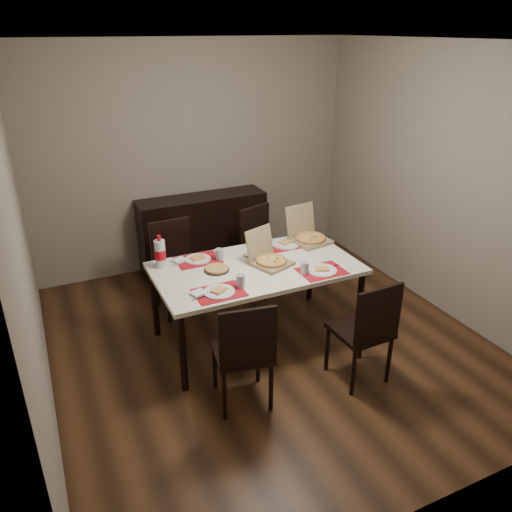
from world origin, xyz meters
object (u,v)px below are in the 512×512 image
sideboard (203,232)px  dining_table (256,273)px  chair_near_left (244,351)px  pizza_box_center (269,259)px  chair_far_right (262,245)px  chair_far_left (175,262)px  soda_bottle (160,254)px  chair_near_right (366,328)px  dip_bowl (249,254)px

sideboard → dining_table: size_ratio=0.83×
chair_near_left → pizza_box_center: bearing=53.4°
chair_far_right → pizza_box_center: 1.01m
sideboard → chair_far_left: chair_far_left is taller
sideboard → soda_bottle: 1.62m
dining_table → sideboard: bearing=87.5°
chair_near_left → chair_far_right: bearing=60.7°
sideboard → chair_far_right: 0.87m
chair_far_left → chair_far_right: size_ratio=1.00×
chair_near_right → dip_bowl: (-0.49, 1.18, 0.25)m
sideboard → chair_near_left: size_ratio=1.61×
soda_bottle → chair_far_left: bearing=63.1°
chair_near_left → soda_bottle: bearing=104.2°
chair_near_left → chair_near_right: same height
pizza_box_center → dining_table: bearing=176.7°
chair_near_left → sideboard: bearing=77.6°
pizza_box_center → chair_far_right: bearing=68.4°
chair_far_left → dip_bowl: 0.88m
chair_far_right → dining_table: bearing=-118.4°
pizza_box_center → soda_bottle: 0.96m
dip_bowl → pizza_box_center: bearing=-69.6°
chair_far_left → soda_bottle: bearing=-116.9°
dining_table → soda_bottle: soda_bottle is taller
dining_table → chair_near_left: chair_near_left is taller
dining_table → dip_bowl: size_ratio=16.29×
sideboard → chair_near_right: size_ratio=1.61×
chair_near_right → chair_far_right: bearing=91.5°
chair_far_right → pizza_box_center: (-0.36, -0.90, 0.29)m
dining_table → pizza_box_center: bearing=-3.3°
chair_near_left → dip_bowl: chair_near_left is taller
chair_near_left → chair_far_right: size_ratio=1.00×
chair_near_right → dining_table: bearing=119.1°
chair_near_right → chair_far_right: 1.84m
soda_bottle → pizza_box_center: bearing=-21.7°
chair_near_right → soda_bottle: size_ratio=3.12×
chair_far_left → dip_bowl: chair_far_left is taller
sideboard → pizza_box_center: 1.71m
sideboard → dip_bowl: sideboard is taller
sideboard → soda_bottle: bearing=-122.6°
chair_far_left → chair_far_right: 0.98m
pizza_box_center → soda_bottle: bearing=158.3°
dip_bowl → chair_near_right: bearing=-67.4°
chair_near_left → chair_far_left: size_ratio=1.00×
dining_table → chair_near_right: (0.53, -0.95, -0.17)m
dining_table → soda_bottle: bearing=155.6°
chair_near_right → pizza_box_center: size_ratio=2.19×
sideboard → dining_table: (-0.07, -1.66, 0.23)m
dip_bowl → chair_far_right: bearing=56.1°
chair_near_right → chair_far_left: 2.09m
chair_far_right → dip_bowl: chair_far_right is taller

